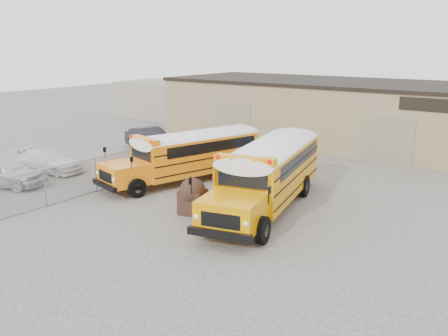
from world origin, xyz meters
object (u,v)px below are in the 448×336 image
Objects in this scene: car_dark at (151,139)px; school_bus_left at (264,140)px; school_bus_right at (302,144)px; car_white at (48,161)px; car_silver at (1,171)px; tarp_bundle at (193,196)px.

school_bus_left is at bearing -64.99° from car_dark.
school_bus_left is 8.82m from car_dark.
school_bus_right is 15.04m from car_white.
school_bus_left is at bearing -57.32° from car_silver.
car_white is (-9.43, -9.14, -0.96)m from school_bus_left.
tarp_bundle is (2.32, -9.82, -0.76)m from school_bus_left.
school_bus_left is 1.97× the size of car_dark.
school_bus_left reaches higher than car_dark.
car_dark is at bearing -177.52° from school_bus_right.
school_bus_right is 2.25× the size of car_silver.
school_bus_left reaches higher than car_white.
tarp_bundle is 0.37× the size of car_white.
car_dark reaches higher than car_white.
car_white is at bearing -168.22° from car_dark.
school_bus_left is at bearing 103.30° from tarp_bundle.
car_silver is (-11.11, -2.63, -0.02)m from tarp_bundle.
school_bus_right reaches higher than tarp_bundle.
school_bus_left is 10.12m from tarp_bundle.
car_silver reaches higher than car_white.
tarp_bundle and car_silver have the same top height.
car_dark is (-8.70, -1.22, -0.79)m from school_bus_left.
car_white is (-12.41, -8.42, -1.14)m from school_bus_right.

